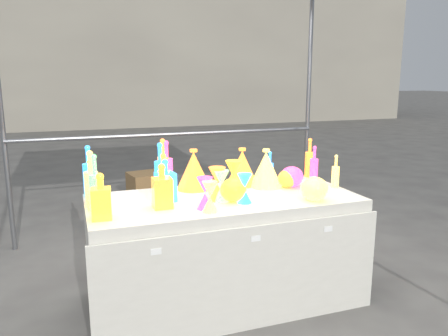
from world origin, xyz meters
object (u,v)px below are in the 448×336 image
object	(u,v)px
cardboard_box_closed	(151,187)
bottle_0	(91,182)
hourglass_0	(217,184)
globe_0	(233,191)
decanter_0	(101,196)
lampshade_0	(242,166)
display_table	(224,250)

from	to	relation	value
cardboard_box_closed	bottle_0	size ratio (longest dim) A/B	1.86
hourglass_0	globe_0	bearing A→B (deg)	-36.54
decanter_0	globe_0	world-z (taller)	decanter_0
globe_0	lampshade_0	distance (m)	0.47
display_table	globe_0	size ratio (longest dim) A/B	10.64
hourglass_0	globe_0	size ratio (longest dim) A/B	1.28
bottle_0	decanter_0	bearing A→B (deg)	-83.69
lampshade_0	bottle_0	bearing A→B (deg)	-175.82
cardboard_box_closed	hourglass_0	xyz separation A→B (m)	(-0.03, -2.67, 0.67)
hourglass_0	globe_0	distance (m)	0.12
decanter_0	lampshade_0	size ratio (longest dim) A/B	0.96
bottle_0	lampshade_0	world-z (taller)	bottle_0
globe_0	lampshade_0	xyz separation A→B (m)	(0.22, 0.41, 0.07)
decanter_0	lampshade_0	distance (m)	1.16
bottle_0	globe_0	bearing A→B (deg)	-16.84
cardboard_box_closed	globe_0	size ratio (longest dim) A/B	3.08
display_table	cardboard_box_closed	distance (m)	2.62
hourglass_0	cardboard_box_closed	bearing A→B (deg)	89.37
decanter_0	hourglass_0	bearing A→B (deg)	16.52
display_table	decanter_0	distance (m)	0.98
bottle_0	lampshade_0	distance (m)	1.10
display_table	hourglass_0	xyz separation A→B (m)	(-0.07, -0.05, 0.49)
decanter_0	hourglass_0	world-z (taller)	decanter_0
cardboard_box_closed	hourglass_0	bearing A→B (deg)	-101.10
decanter_0	lampshade_0	bearing A→B (deg)	30.12
decanter_0	cardboard_box_closed	bearing A→B (deg)	80.01
display_table	globe_0	distance (m)	0.46
globe_0	display_table	bearing A→B (deg)	99.46
display_table	bottle_0	bearing A→B (deg)	170.21
display_table	lampshade_0	world-z (taller)	lampshade_0
display_table	decanter_0	world-z (taller)	decanter_0
decanter_0	globe_0	size ratio (longest dim) A/B	1.56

